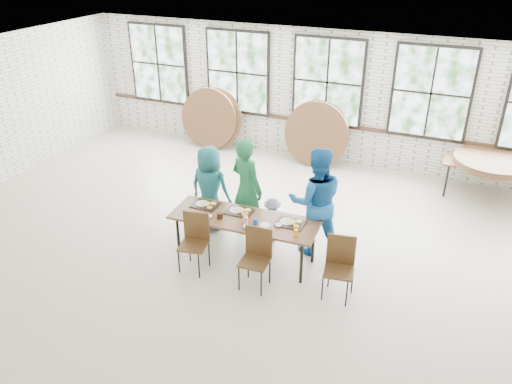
{
  "coord_description": "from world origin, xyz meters",
  "views": [
    {
      "loc": [
        2.84,
        -6.22,
        4.79
      ],
      "look_at": [
        0.0,
        0.4,
        1.05
      ],
      "focal_mm": 35.0,
      "sensor_mm": 36.0,
      "label": 1
    }
  ],
  "objects_px": {
    "chair_near_left": "(195,236)",
    "storage_table": "(492,167)",
    "chair_near_right": "(257,253)",
    "dining_table": "(244,221)"
  },
  "relations": [
    {
      "from": "chair_near_left",
      "to": "storage_table",
      "type": "bearing_deg",
      "value": 35.85
    },
    {
      "from": "chair_near_right",
      "to": "storage_table",
      "type": "xyz_separation_m",
      "value": [
        3.19,
        4.4,
        0.13
      ]
    },
    {
      "from": "dining_table",
      "to": "chair_near_right",
      "type": "height_order",
      "value": "chair_near_right"
    },
    {
      "from": "chair_near_left",
      "to": "dining_table",
      "type": "bearing_deg",
      "value": 31.9
    },
    {
      "from": "dining_table",
      "to": "chair_near_right",
      "type": "relative_size",
      "value": 2.56
    },
    {
      "from": "storage_table",
      "to": "dining_table",
      "type": "bearing_deg",
      "value": -131.84
    },
    {
      "from": "dining_table",
      "to": "chair_near_right",
      "type": "distance_m",
      "value": 0.74
    },
    {
      "from": "storage_table",
      "to": "chair_near_right",
      "type": "bearing_deg",
      "value": -124.15
    },
    {
      "from": "dining_table",
      "to": "storage_table",
      "type": "xyz_separation_m",
      "value": [
        3.65,
        3.83,
        -0.0
      ]
    },
    {
      "from": "chair_near_left",
      "to": "storage_table",
      "type": "distance_m",
      "value": 6.1
    }
  ]
}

